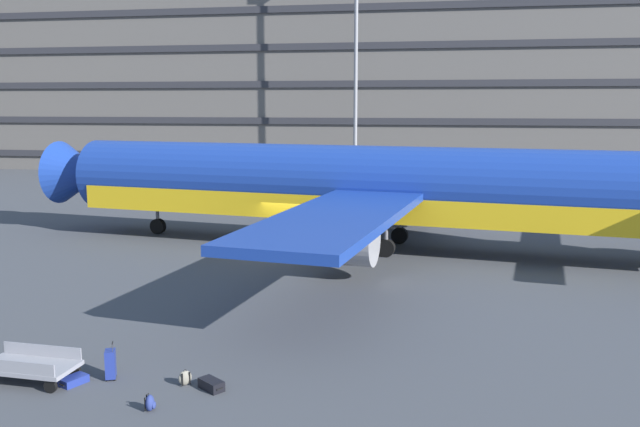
{
  "coord_description": "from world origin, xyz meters",
  "views": [
    {
      "loc": [
        8.11,
        -33.44,
        7.56
      ],
      "look_at": [
        3.01,
        -5.97,
        3.0
      ],
      "focal_mm": 37.76,
      "sensor_mm": 36.0,
      "label": 1
    }
  ],
  "objects": [
    {
      "name": "baggage_cart",
      "position": [
        -3.0,
        -17.62,
        0.43
      ],
      "size": [
        3.33,
        1.41,
        0.82
      ],
      "color": "gray",
      "rests_on": "ground_plane"
    },
    {
      "name": "airliner",
      "position": [
        4.66,
        1.27,
        3.24
      ],
      "size": [
        40.11,
        32.45,
        11.41
      ],
      "color": "navy",
      "rests_on": "ground_plane"
    },
    {
      "name": "backpack_small",
      "position": [
        1.07,
        -18.72,
        0.2
      ],
      "size": [
        0.3,
        0.35,
        0.47
      ],
      "color": "navy",
      "rests_on": "ground_plane"
    },
    {
      "name": "terminal_structure",
      "position": [
        0.0,
        47.64,
        9.62
      ],
      "size": [
        173.55,
        21.01,
        19.24
      ],
      "color": "#605B56",
      "rests_on": "ground_plane"
    },
    {
      "name": "suitcase_purple",
      "position": [
        -0.85,
        -17.07,
        0.44
      ],
      "size": [
        0.4,
        0.48,
        1.06
      ],
      "color": "navy",
      "rests_on": "ground_plane"
    },
    {
      "name": "backpack_silver",
      "position": [
        1.33,
        -17.08,
        0.2
      ],
      "size": [
        0.41,
        0.39,
        0.46
      ],
      "color": "gray",
      "rests_on": "ground_plane"
    },
    {
      "name": "ground_plane",
      "position": [
        0.0,
        0.0,
        0.0
      ],
      "size": [
        600.0,
        600.0,
        0.0
      ],
      "primitive_type": "plane",
      "color": "#424449"
    },
    {
      "name": "light_mast_left",
      "position": [
        -0.54,
        32.07,
        14.35
      ],
      "size": [
        1.8,
        0.5,
        25.23
      ],
      "color": "gray",
      "rests_on": "ground_plane"
    },
    {
      "name": "suitcase_teal",
      "position": [
        2.14,
        -17.24,
        0.14
      ],
      "size": [
        0.82,
        0.74,
        0.27
      ],
      "color": "black",
      "rests_on": "ground_plane"
    },
    {
      "name": "suitcase_upright",
      "position": [
        -1.68,
        -17.59,
        0.11
      ],
      "size": [
        0.69,
        0.83,
        0.21
      ],
      "color": "navy",
      "rests_on": "ground_plane"
    }
  ]
}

